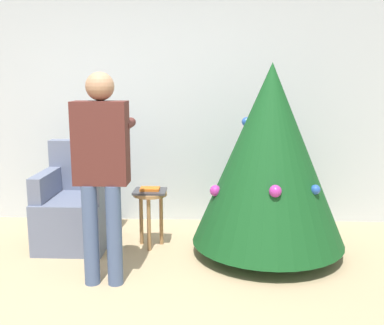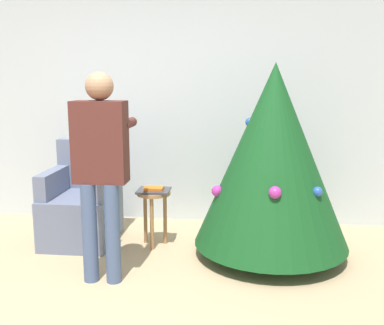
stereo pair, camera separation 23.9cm
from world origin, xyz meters
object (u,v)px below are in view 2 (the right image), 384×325
object	(u,v)px
armchair	(83,205)
christmas_tree	(273,156)
person_standing	(101,159)
side_stool	(154,204)

from	to	relation	value
armchair	christmas_tree	bearing A→B (deg)	-6.19
christmas_tree	person_standing	size ratio (longest dim) A/B	1.05
christmas_tree	person_standing	bearing A→B (deg)	-154.92
armchair	person_standing	distance (m)	1.15
person_standing	side_stool	world-z (taller)	person_standing
christmas_tree	person_standing	distance (m)	1.50
armchair	person_standing	size ratio (longest dim) A/B	0.60
person_standing	side_stool	bearing A→B (deg)	70.94
side_stool	armchair	bearing A→B (deg)	174.20
christmas_tree	side_stool	world-z (taller)	christmas_tree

